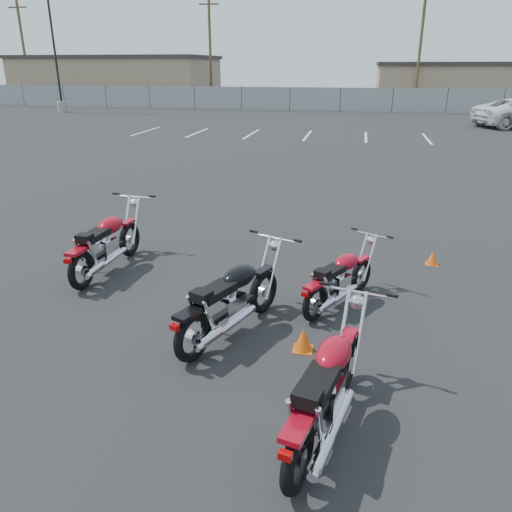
% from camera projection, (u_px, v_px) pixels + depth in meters
% --- Properties ---
extents(ground, '(120.00, 120.00, 0.00)m').
position_uv_depth(ground, '(235.00, 309.00, 7.56)').
color(ground, black).
rests_on(ground, ground).
extents(motorcycle_front_red, '(0.91, 2.35, 1.15)m').
position_uv_depth(motorcycle_front_red, '(107.00, 244.00, 8.77)').
color(motorcycle_front_red, black).
rests_on(motorcycle_front_red, ground).
extents(motorcycle_second_black, '(1.33, 2.26, 1.13)m').
position_uv_depth(motorcycle_second_black, '(231.00, 300.00, 6.67)').
color(motorcycle_second_black, black).
rests_on(motorcycle_second_black, ground).
extents(motorcycle_third_red, '(1.28, 1.85, 0.95)m').
position_uv_depth(motorcycle_third_red, '(340.00, 279.00, 7.53)').
color(motorcycle_third_red, black).
rests_on(motorcycle_third_red, ground).
extents(motorcycle_rear_red, '(1.02, 2.30, 1.13)m').
position_uv_depth(motorcycle_rear_red, '(327.00, 389.00, 4.85)').
color(motorcycle_rear_red, black).
rests_on(motorcycle_rear_red, ground).
extents(training_cone_near, '(0.22, 0.22, 0.26)m').
position_uv_depth(training_cone_near, '(432.00, 258.00, 9.21)').
color(training_cone_near, '#E1540B').
rests_on(training_cone_near, ground).
extents(training_cone_extra, '(0.26, 0.26, 0.31)m').
position_uv_depth(training_cone_extra, '(303.00, 339.00, 6.43)').
color(training_cone_extra, '#E1540B').
rests_on(training_cone_extra, ground).
extents(light_pole_west, '(0.80, 0.70, 11.51)m').
position_uv_depth(light_pole_west, '(57.00, 70.00, 37.85)').
color(light_pole_west, gray).
rests_on(light_pole_west, ground).
extents(chainlink_fence, '(80.06, 0.06, 1.80)m').
position_uv_depth(chainlink_fence, '(340.00, 100.00, 39.25)').
color(chainlink_fence, gray).
rests_on(chainlink_fence, ground).
extents(tan_building_west, '(18.40, 10.40, 4.30)m').
position_uv_depth(tan_building_west, '(119.00, 79.00, 49.29)').
color(tan_building_west, '#988162').
rests_on(tan_building_west, ground).
extents(tan_building_east, '(14.40, 9.40, 3.70)m').
position_uv_depth(tan_building_east, '(456.00, 84.00, 45.29)').
color(tan_building_east, '#988162').
rests_on(tan_building_east, ground).
extents(utility_pole_a, '(1.80, 0.24, 9.00)m').
position_uv_depth(utility_pole_a, '(24.00, 51.00, 47.13)').
color(utility_pole_a, '#4C3A23').
rests_on(utility_pole_a, ground).
extents(utility_pole_b, '(1.80, 0.24, 9.00)m').
position_uv_depth(utility_pole_b, '(210.00, 50.00, 44.70)').
color(utility_pole_b, '#4C3A23').
rests_on(utility_pole_b, ground).
extents(utility_pole_c, '(1.80, 0.24, 9.00)m').
position_uv_depth(utility_pole_c, '(420.00, 49.00, 40.44)').
color(utility_pole_c, '#4C3A23').
rests_on(utility_pole_c, ground).
extents(parking_line_stripes, '(15.12, 4.00, 0.01)m').
position_uv_depth(parking_line_stripes, '(279.00, 135.00, 26.32)').
color(parking_line_stripes, silver).
rests_on(parking_line_stripes, ground).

